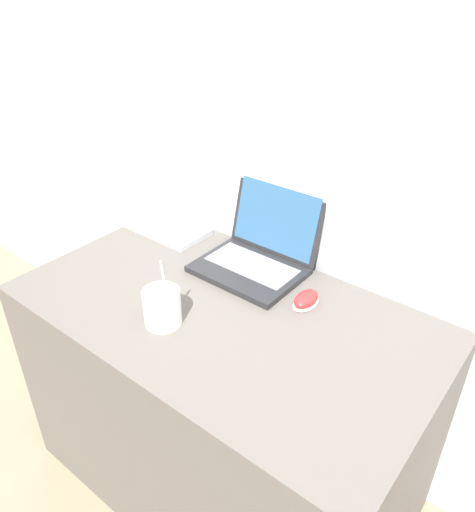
# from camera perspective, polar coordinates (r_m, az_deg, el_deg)

# --- Properties ---
(wall_back) EXTENTS (7.00, 0.04, 2.50)m
(wall_back) POSITION_cam_1_polar(r_m,az_deg,el_deg) (1.52, 7.80, 15.91)
(wall_back) COLOR silver
(wall_back) RESTS_ON ground_plane
(desk) EXTENTS (1.23, 0.70, 0.77)m
(desk) POSITION_cam_1_polar(r_m,az_deg,el_deg) (1.71, -1.56, -16.37)
(desk) COLOR #5B5651
(desk) RESTS_ON ground_plane
(laptop) EXTENTS (0.33, 0.31, 0.25)m
(laptop) POSITION_cam_1_polar(r_m,az_deg,el_deg) (1.61, 2.44, 0.58)
(laptop) COLOR #232326
(laptop) RESTS_ON desk
(drink_cup) EXTENTS (0.10, 0.10, 0.21)m
(drink_cup) POSITION_cam_1_polar(r_m,az_deg,el_deg) (1.38, -8.61, -5.73)
(drink_cup) COLOR white
(drink_cup) RESTS_ON desk
(computer_mouse) EXTENTS (0.06, 0.10, 0.04)m
(computer_mouse) POSITION_cam_1_polar(r_m,az_deg,el_deg) (1.47, 7.84, -4.93)
(computer_mouse) COLOR white
(computer_mouse) RESTS_ON desk
(external_keyboard) EXTENTS (0.44, 0.17, 0.02)m
(external_keyboard) POSITION_cam_1_polar(r_m,az_deg,el_deg) (1.91, -9.44, 3.77)
(external_keyboard) COLOR silver
(external_keyboard) RESTS_ON desk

